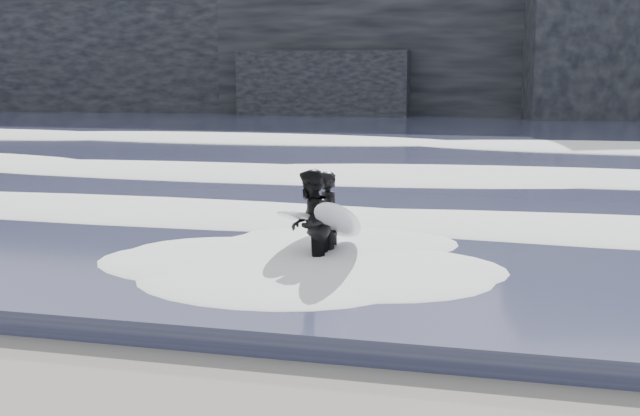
{
  "coord_description": "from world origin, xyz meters",
  "views": [
    {
      "loc": [
        3.08,
        -4.67,
        3.03
      ],
      "look_at": [
        0.3,
        6.59,
        1.0
      ],
      "focal_mm": 45.0,
      "sensor_mm": 36.0,
      "label": 1
    }
  ],
  "objects": [
    {
      "name": "foam_near",
      "position": [
        0.0,
        9.0,
        0.4
      ],
      "size": [
        60.0,
        3.2,
        0.2
      ],
      "primitive_type": "ellipsoid",
      "color": "white",
      "rests_on": "sea"
    },
    {
      "name": "surfer_right",
      "position": [
        0.29,
        6.34,
        0.81
      ],
      "size": [
        1.14,
        2.2,
        1.6
      ],
      "color": "black",
      "rests_on": "ground"
    },
    {
      "name": "headland",
      "position": [
        0.0,
        46.0,
        5.0
      ],
      "size": [
        70.0,
        9.0,
        10.0
      ],
      "primitive_type": "cube",
      "color": "black",
      "rests_on": "ground"
    },
    {
      "name": "surfer_left",
      "position": [
        0.24,
        6.86,
        0.77
      ],
      "size": [
        0.97,
        2.2,
        1.52
      ],
      "color": "black",
      "rests_on": "ground"
    },
    {
      "name": "foam_mid",
      "position": [
        0.0,
        16.0,
        0.42
      ],
      "size": [
        60.0,
        4.0,
        0.24
      ],
      "primitive_type": "ellipsoid",
      "color": "white",
      "rests_on": "sea"
    },
    {
      "name": "foam_far",
      "position": [
        0.0,
        25.0,
        0.45
      ],
      "size": [
        60.0,
        4.8,
        0.3
      ],
      "primitive_type": "ellipsoid",
      "color": "white",
      "rests_on": "sea"
    },
    {
      "name": "sea",
      "position": [
        0.0,
        29.0,
        0.15
      ],
      "size": [
        90.0,
        52.0,
        0.3
      ],
      "primitive_type": "cube",
      "color": "#313450",
      "rests_on": "ground"
    }
  ]
}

